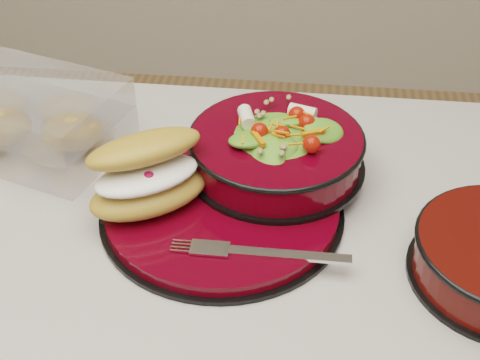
# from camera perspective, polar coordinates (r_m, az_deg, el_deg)

# --- Properties ---
(dinner_plate) EXTENTS (0.30, 0.30, 0.02)m
(dinner_plate) POSITION_cam_1_polar(r_m,az_deg,el_deg) (0.82, -1.50, -2.43)
(dinner_plate) COLOR black
(dinner_plate) RESTS_ON island_counter
(salad_bowl) EXTENTS (0.23, 0.23, 0.10)m
(salad_bowl) POSITION_cam_1_polar(r_m,az_deg,el_deg) (0.85, 3.10, 3.05)
(salad_bowl) COLOR black
(salad_bowl) RESTS_ON dinner_plate
(croissant) EXTENTS (0.17, 0.16, 0.09)m
(croissant) POSITION_cam_1_polar(r_m,az_deg,el_deg) (0.79, -7.83, 0.48)
(croissant) COLOR gold
(croissant) RESTS_ON dinner_plate
(fork) EXTENTS (0.18, 0.02, 0.00)m
(fork) POSITION_cam_1_polar(r_m,az_deg,el_deg) (0.74, 2.09, -6.24)
(fork) COLOR silver
(fork) RESTS_ON dinner_plate
(pastry_box) EXTENTS (0.26, 0.22, 0.09)m
(pastry_box) POSITION_cam_1_polar(r_m,az_deg,el_deg) (0.96, -17.11, 4.93)
(pastry_box) COLOR white
(pastry_box) RESTS_ON island_counter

